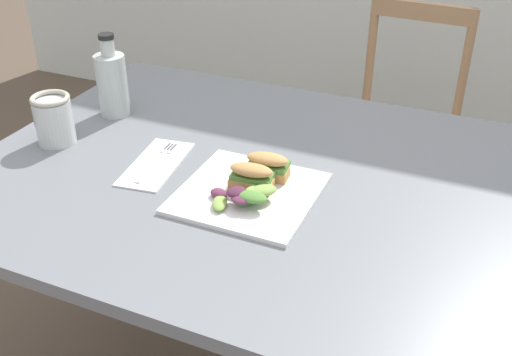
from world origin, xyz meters
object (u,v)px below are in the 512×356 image
object	(u,v)px
sandwich_half_front	(252,176)
bottle_cold_brew	(113,87)
sandwich_half_back	(268,165)
mason_jar_iced_tea	(54,122)
chair_wooden_far	(399,129)
plate_lunch	(248,193)
dining_table	(249,214)
fork_on_napkin	(159,159)

from	to	relation	value
sandwich_half_front	bottle_cold_brew	bearing A→B (deg)	156.81
sandwich_half_back	mason_jar_iced_tea	world-z (taller)	mason_jar_iced_tea
chair_wooden_far	plate_lunch	distance (m)	1.09
plate_lunch	mason_jar_iced_tea	xyz separation A→B (m)	(-0.52, 0.03, 0.05)
plate_lunch	bottle_cold_brew	world-z (taller)	bottle_cold_brew
dining_table	sandwich_half_front	size ratio (longest dim) A/B	12.83
dining_table	fork_on_napkin	distance (m)	0.24
mason_jar_iced_tea	plate_lunch	bearing A→B (deg)	-3.59
plate_lunch	sandwich_half_back	world-z (taller)	sandwich_half_back
chair_wooden_far	sandwich_half_back	bearing A→B (deg)	-96.75
plate_lunch	mason_jar_iced_tea	distance (m)	0.53
sandwich_half_front	mason_jar_iced_tea	xyz separation A→B (m)	(-0.53, 0.02, 0.02)
bottle_cold_brew	sandwich_half_back	bearing A→B (deg)	-17.01
chair_wooden_far	sandwich_half_back	world-z (taller)	chair_wooden_far
bottle_cold_brew	dining_table	bearing A→B (deg)	-16.26
dining_table	plate_lunch	xyz separation A→B (m)	(0.04, -0.09, 0.12)
dining_table	mason_jar_iced_tea	size ratio (longest dim) A/B	10.19
plate_lunch	fork_on_napkin	xyz separation A→B (m)	(-0.25, 0.05, 0.00)
plate_lunch	bottle_cold_brew	size ratio (longest dim) A/B	1.28
sandwich_half_back	mason_jar_iced_tea	size ratio (longest dim) A/B	0.79
fork_on_napkin	mason_jar_iced_tea	distance (m)	0.28
fork_on_napkin	chair_wooden_far	bearing A→B (deg)	69.14
sandwich_half_back	bottle_cold_brew	distance (m)	0.53
sandwich_half_front	fork_on_napkin	world-z (taller)	sandwich_half_front
chair_wooden_far	fork_on_napkin	xyz separation A→B (m)	(-0.38, -0.99, 0.30)
bottle_cold_brew	chair_wooden_far	bearing A→B (deg)	52.74
mason_jar_iced_tea	dining_table	bearing A→B (deg)	7.25
bottle_cold_brew	plate_lunch	bearing A→B (deg)	-24.69
sandwich_half_front	bottle_cold_brew	world-z (taller)	bottle_cold_brew
bottle_cold_brew	mason_jar_iced_tea	distance (m)	0.20
dining_table	chair_wooden_far	distance (m)	0.97
plate_lunch	sandwich_half_front	size ratio (longest dim) A/B	2.90
sandwich_half_front	fork_on_napkin	distance (m)	0.25
bottle_cold_brew	mason_jar_iced_tea	xyz separation A→B (m)	(-0.04, -0.19, -0.02)
dining_table	bottle_cold_brew	bearing A→B (deg)	163.74
sandwich_half_back	bottle_cold_brew	world-z (taller)	bottle_cold_brew
sandwich_half_front	sandwich_half_back	world-z (taller)	same
plate_lunch	sandwich_half_back	bearing A→B (deg)	78.81
sandwich_half_back	mason_jar_iced_tea	xyz separation A→B (m)	(-0.54, -0.04, 0.02)
chair_wooden_far	bottle_cold_brew	bearing A→B (deg)	-127.26
sandwich_half_front	sandwich_half_back	distance (m)	0.06
plate_lunch	sandwich_half_front	world-z (taller)	sandwich_half_front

